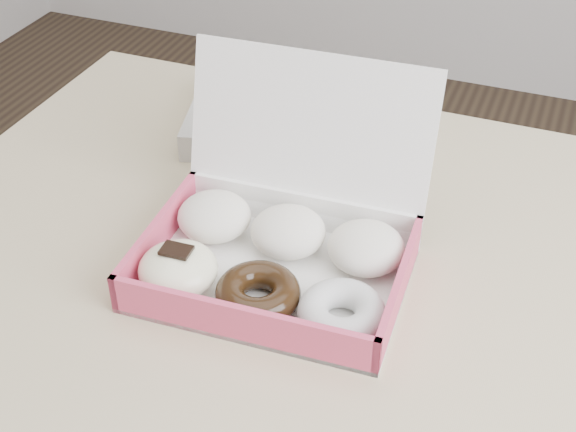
% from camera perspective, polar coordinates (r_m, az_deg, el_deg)
% --- Properties ---
extents(table, '(1.20, 0.80, 0.75)m').
position_cam_1_polar(table, '(1.08, 4.42, -5.82)').
color(table, tan).
rests_on(table, ground).
extents(donut_box, '(0.33, 0.30, 0.23)m').
position_cam_1_polar(donut_box, '(0.97, -0.84, -2.13)').
color(donut_box, white).
rests_on(donut_box, table).
extents(newspapers, '(0.32, 0.28, 0.04)m').
position_cam_1_polar(newspapers, '(1.26, -0.67, 6.96)').
color(newspapers, beige).
rests_on(newspapers, table).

